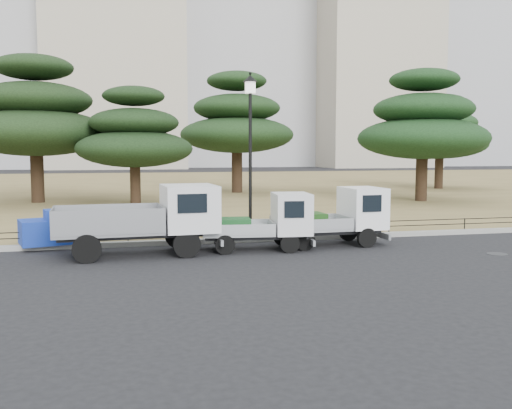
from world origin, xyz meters
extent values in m
plane|color=black|center=(0.00, 0.00, 0.00)|extent=(220.00, 220.00, 0.00)
cube|color=olive|center=(0.00, 30.60, 0.07)|extent=(120.00, 56.00, 0.15)
cube|color=gray|center=(0.00, 2.60, 0.08)|extent=(120.00, 0.25, 0.16)
cylinder|color=black|center=(-2.41, 0.26, 0.39)|extent=(0.79, 0.20, 0.78)
cylinder|color=black|center=(-2.51, 1.95, 0.39)|extent=(0.79, 0.20, 0.78)
cylinder|color=black|center=(-5.10, 0.10, 0.39)|extent=(0.79, 0.20, 0.78)
cylinder|color=black|center=(-5.20, 1.80, 0.39)|extent=(0.79, 0.20, 0.78)
cube|color=#2D2D30|center=(-3.77, 1.03, 0.60)|extent=(4.41, 1.19, 0.14)
cube|color=gray|center=(-4.55, 0.98, 1.05)|extent=(3.13, 1.89, 0.76)
cube|color=silver|center=(-2.23, 1.12, 1.34)|extent=(1.62, 1.94, 1.34)
cylinder|color=black|center=(0.64, 0.34, 0.29)|extent=(0.59, 0.21, 0.57)
cylinder|color=black|center=(0.77, 1.59, 0.29)|extent=(0.59, 0.21, 0.57)
cylinder|color=black|center=(-1.26, 0.54, 0.29)|extent=(0.59, 0.21, 0.57)
cylinder|color=black|center=(-1.14, 1.79, 0.29)|extent=(0.59, 0.21, 0.57)
cube|color=#2D2D30|center=(-0.22, 1.06, 0.42)|extent=(3.15, 1.02, 0.13)
cube|color=#A7AAAE|center=(-0.78, 1.12, 0.68)|extent=(2.25, 1.51, 0.38)
cube|color=silver|center=(0.86, 0.95, 1.10)|extent=(1.21, 1.52, 1.23)
cube|color=#165020|center=(-0.99, 1.14, 0.77)|extent=(1.25, 0.96, 0.42)
cylinder|color=black|center=(3.25, 0.73, 0.31)|extent=(0.62, 0.19, 0.62)
cylinder|color=black|center=(3.19, 2.09, 0.31)|extent=(0.62, 0.19, 0.62)
cylinder|color=black|center=(1.19, 0.64, 0.31)|extent=(0.62, 0.19, 0.62)
cylinder|color=black|center=(1.14, 2.00, 0.31)|extent=(0.62, 0.19, 0.62)
cube|color=#2D2D30|center=(2.22, 1.37, 0.45)|extent=(3.35, 0.90, 0.14)
cube|color=#9C9EA2|center=(1.62, 1.34, 0.73)|extent=(2.35, 1.50, 0.41)
cube|color=white|center=(3.39, 1.41, 1.18)|extent=(1.22, 1.57, 1.31)
cube|color=#1B4914|center=(1.39, 1.33, 0.83)|extent=(1.30, 0.97, 0.45)
cylinder|color=black|center=(0.02, 2.90, 0.22)|extent=(0.40, 0.40, 0.15)
cylinder|color=black|center=(0.02, 2.90, 2.59)|extent=(0.11, 0.11, 4.59)
cylinder|color=white|center=(0.02, 2.90, 5.07)|extent=(0.37, 0.37, 0.37)
cone|color=black|center=(0.02, 2.90, 5.37)|extent=(0.48, 0.48, 0.23)
cylinder|color=black|center=(0.00, 2.75, 0.35)|extent=(38.00, 0.03, 0.03)
cylinder|color=black|center=(0.00, 2.75, 0.53)|extent=(38.00, 0.03, 0.03)
cylinder|color=black|center=(0.00, 2.75, 0.35)|extent=(0.04, 0.04, 0.40)
cube|color=#1635AE|center=(-6.42, 2.82, 0.53)|extent=(1.87, 1.57, 0.75)
cube|color=#1635AE|center=(-6.09, 2.66, 1.06)|extent=(0.90, 0.82, 0.32)
cylinder|color=#2D2D30|center=(6.50, -1.20, 0.01)|extent=(0.60, 0.60, 0.01)
cylinder|color=black|center=(-8.72, 17.65, 1.71)|extent=(0.70, 0.70, 3.12)
ellipsoid|color=black|center=(-8.72, 17.65, 3.98)|extent=(8.02, 8.02, 2.57)
ellipsoid|color=black|center=(-8.72, 17.65, 5.73)|extent=(6.12, 6.12, 1.96)
ellipsoid|color=black|center=(-8.72, 17.65, 7.49)|extent=(4.23, 4.23, 1.35)
cylinder|color=black|center=(-3.50, 14.82, 1.35)|extent=(0.54, 0.54, 2.41)
ellipsoid|color=black|center=(-3.50, 14.82, 3.10)|extent=(6.07, 6.07, 1.94)
ellipsoid|color=black|center=(-3.50, 14.82, 4.45)|extent=(4.63, 4.63, 1.48)
ellipsoid|color=black|center=(-3.50, 14.82, 5.81)|extent=(3.20, 3.20, 1.02)
cylinder|color=black|center=(3.45, 22.48, 1.74)|extent=(0.72, 0.72, 3.19)
ellipsoid|color=black|center=(3.45, 22.48, 4.06)|extent=(7.67, 7.67, 2.45)
ellipsoid|color=black|center=(3.45, 22.48, 5.85)|extent=(5.86, 5.86, 1.87)
ellipsoid|color=black|center=(3.45, 22.48, 7.64)|extent=(4.04, 4.04, 1.29)
cylinder|color=black|center=(12.39, 13.73, 1.59)|extent=(0.65, 0.65, 2.89)
ellipsoid|color=#173316|center=(12.39, 13.73, 3.69)|extent=(7.33, 7.33, 2.35)
ellipsoid|color=#173316|center=(12.39, 13.73, 5.31)|extent=(5.60, 5.60, 1.79)
ellipsoid|color=#173316|center=(12.39, 13.73, 6.94)|extent=(3.86, 3.86, 1.24)
cylinder|color=black|center=(18.98, 22.93, 1.52)|extent=(0.62, 0.62, 2.74)
ellipsoid|color=#163216|center=(18.98, 22.93, 3.51)|extent=(7.00, 7.00, 2.24)
ellipsoid|color=#163216|center=(18.98, 22.93, 5.05)|extent=(5.34, 5.34, 1.71)
ellipsoid|color=#163216|center=(18.98, 22.93, 6.59)|extent=(3.69, 3.69, 1.18)
cube|color=#AAA08C|center=(-5.00, 85.00, 27.50)|extent=(22.00, 20.00, 55.00)
cube|color=#AAA08C|center=(40.00, 82.00, 24.00)|extent=(20.00, 18.00, 48.00)
camera|label=1|loc=(-4.11, -15.60, 3.03)|focal=40.00mm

